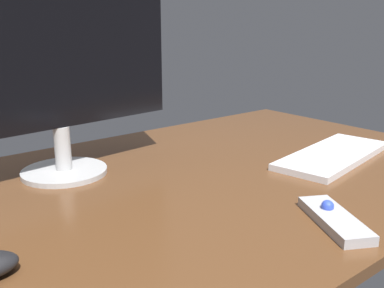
# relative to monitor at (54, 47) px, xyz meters

# --- Properties ---
(desk) EXTENTS (1.40, 0.84, 0.02)m
(desk) POSITION_rel_monitor_xyz_m (0.19, -0.20, -0.28)
(desk) COLOR brown
(desk) RESTS_ON ground
(monitor) EXTENTS (0.55, 0.18, 0.49)m
(monitor) POSITION_rel_monitor_xyz_m (0.00, 0.00, 0.00)
(monitor) COLOR silver
(monitor) RESTS_ON desk
(keyboard) EXTENTS (0.39, 0.20, 0.02)m
(keyboard) POSITION_rel_monitor_xyz_m (0.56, -0.30, -0.26)
(keyboard) COLOR white
(keyboard) RESTS_ON desk
(media_remote) EXTENTS (0.13, 0.17, 0.03)m
(media_remote) POSITION_rel_monitor_xyz_m (0.24, -0.51, -0.26)
(media_remote) COLOR #B7B7BC
(media_remote) RESTS_ON desk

